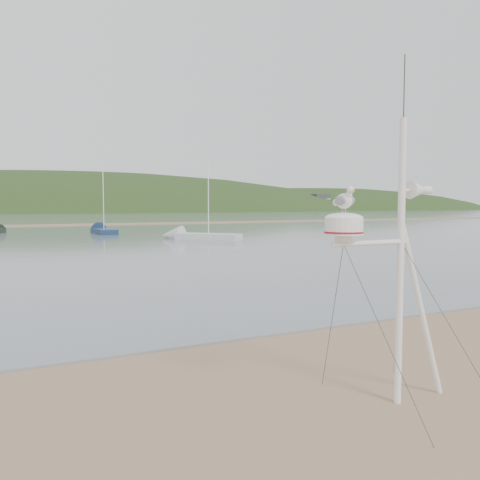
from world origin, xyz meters
name	(u,v)px	position (x,y,z in m)	size (l,w,h in m)	color
ground	(78,468)	(0.00, 0.00, 0.00)	(560.00, 560.00, 0.00)	#87684E
hill_ridge	(31,256)	(18.52, 235.00, -19.70)	(620.00, 180.00, 80.00)	#1F3315
mast_rig	(398,323)	(4.56, -0.28, 1.25)	(2.29, 2.45, 5.17)	white
sailboat_white_near	(188,236)	(14.99, 35.14, 0.30)	(6.16, 6.70, 7.28)	silver
sailboat_blue_far	(100,230)	(10.19, 47.97, 0.30)	(1.71, 6.95, 6.90)	#152A4C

